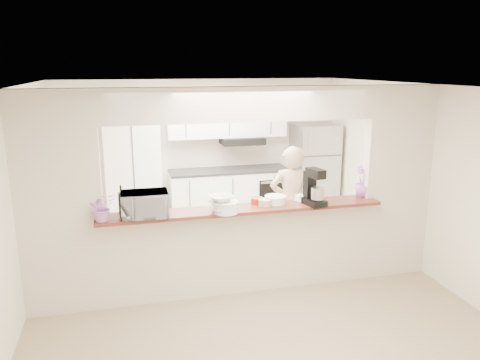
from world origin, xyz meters
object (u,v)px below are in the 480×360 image
object	(u,v)px
toaster_oven	(145,204)
stand_mixer	(314,188)
person	(291,204)
refrigerator	(314,170)

from	to	relation	value
toaster_oven	stand_mixer	xyz separation A→B (m)	(2.00, -0.04, 0.06)
person	refrigerator	bearing A→B (deg)	-114.49
toaster_oven	person	world-z (taller)	person
person	stand_mixer	bearing A→B (deg)	93.15
toaster_oven	person	xyz separation A→B (m)	(2.06, 0.90, -0.41)
toaster_oven	stand_mixer	size ratio (longest dim) A/B	1.14
toaster_oven	stand_mixer	distance (m)	2.00
refrigerator	stand_mixer	distance (m)	3.07
stand_mixer	person	size ratio (longest dim) A/B	0.27
toaster_oven	refrigerator	bearing A→B (deg)	41.63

